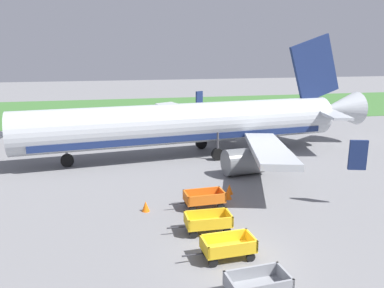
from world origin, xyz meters
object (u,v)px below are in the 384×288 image
airplane (194,124)px  traffic_cone_by_carts (229,189)px  baggage_cart_second_in_row (257,285)px  baggage_cart_far_end (204,199)px  baggage_cart_third_in_row (228,247)px  baggage_cart_fourth_in_row (208,222)px  traffic_cone_near_plane (228,194)px  traffic_cone_mid_apron (146,206)px

airplane → traffic_cone_by_carts: size_ratio=52.85×
baggage_cart_second_in_row → baggage_cart_far_end: size_ratio=1.00×
baggage_cart_third_in_row → baggage_cart_fourth_in_row: bearing=95.3°
traffic_cone_near_plane → traffic_cone_by_carts: bearing=67.8°
baggage_cart_far_end → baggage_cart_third_in_row: bearing=-93.2°
baggage_cart_second_in_row → airplane: bearing=84.3°
baggage_cart_second_in_row → traffic_cone_by_carts: baggage_cart_second_in_row is taller
baggage_cart_third_in_row → baggage_cart_far_end: 6.24m
airplane → traffic_cone_mid_apron: 13.69m
baggage_cart_third_in_row → baggage_cart_second_in_row: bearing=-85.9°
baggage_cart_fourth_in_row → traffic_cone_near_plane: size_ratio=5.38×
baggage_cart_fourth_in_row → traffic_cone_by_carts: size_ratio=4.99×
baggage_cart_fourth_in_row → baggage_cart_third_in_row: bearing=-84.7°
traffic_cone_near_plane → traffic_cone_mid_apron: 5.72m
baggage_cart_third_in_row → baggage_cart_far_end: bearing=86.8°
baggage_cart_far_end → traffic_cone_near_plane: baggage_cart_far_end is taller
baggage_cart_third_in_row → traffic_cone_mid_apron: size_ratio=5.51×
baggage_cart_second_in_row → traffic_cone_near_plane: bearing=79.1°
baggage_cart_far_end → traffic_cone_mid_apron: baggage_cart_far_end is taller
baggage_cart_fourth_in_row → traffic_cone_near_plane: 5.12m
baggage_cart_third_in_row → traffic_cone_by_carts: baggage_cart_third_in_row is taller
baggage_cart_far_end → traffic_cone_by_carts: size_ratio=5.02×
baggage_cart_second_in_row → traffic_cone_by_carts: bearing=78.2°
baggage_cart_second_in_row → baggage_cart_fourth_in_row: 6.15m
baggage_cart_second_in_row → baggage_cart_fourth_in_row: (-0.50, 6.13, 0.00)m
traffic_cone_near_plane → baggage_cart_fourth_in_row: bearing=-119.8°
traffic_cone_near_plane → baggage_cart_second_in_row: bearing=-100.9°
baggage_cart_fourth_in_row → traffic_cone_mid_apron: bearing=131.2°
baggage_cart_fourth_in_row → traffic_cone_mid_apron: size_ratio=5.46×
baggage_cart_second_in_row → baggage_cart_third_in_row: (-0.24, 3.26, 0.00)m
baggage_cart_far_end → traffic_cone_near_plane: (1.94, 1.07, -0.27)m
traffic_cone_near_plane → traffic_cone_by_carts: traffic_cone_by_carts is taller
baggage_cart_far_end → baggage_cart_second_in_row: bearing=-90.7°
baggage_cart_third_in_row → traffic_cone_near_plane: (2.28, 7.31, -0.27)m
baggage_cart_second_in_row → baggage_cart_third_in_row: bearing=94.1°
baggage_cart_second_in_row → traffic_cone_near_plane: (2.04, 10.57, -0.27)m
airplane → baggage_cart_fourth_in_row: airplane is taller
baggage_cart_far_end → traffic_cone_mid_apron: bearing=177.3°
airplane → baggage_cart_far_end: (-2.06, -12.28, -2.45)m
baggage_cart_fourth_in_row → baggage_cart_far_end: (0.61, 3.36, 0.00)m
baggage_cart_far_end → traffic_cone_near_plane: size_ratio=5.41×
traffic_cone_by_carts → baggage_cart_fourth_in_row: bearing=-118.7°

